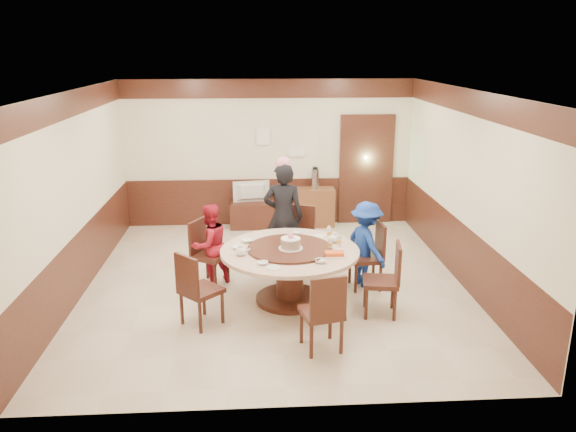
{
  "coord_description": "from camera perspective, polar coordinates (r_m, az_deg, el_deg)",
  "views": [
    {
      "loc": [
        -0.29,
        -7.68,
        3.35
      ],
      "look_at": [
        0.17,
        -0.2,
        1.1
      ],
      "focal_mm": 35.0,
      "sensor_mm": 36.0,
      "label": 1
    }
  ],
  "objects": [
    {
      "name": "side_cabinet",
      "position": [
        10.94,
        2.6,
        0.91
      ],
      "size": [
        0.8,
        0.4,
        0.75
      ],
      "primitive_type": "cube",
      "color": "brown",
      "rests_on": "ground"
    },
    {
      "name": "room",
      "position": [
        8.03,
        -1.27,
        0.28
      ],
      "size": [
        6.0,
        6.04,
        2.84
      ],
      "color": "beige",
      "rests_on": "ground"
    },
    {
      "name": "person_standing",
      "position": [
        8.66,
        -0.47,
        -0.08
      ],
      "size": [
        0.66,
        0.47,
        1.7
      ],
      "primitive_type": "imported",
      "rotation": [
        0.0,
        0.0,
        3.03
      ],
      "color": "black",
      "rests_on": "ground"
    },
    {
      "name": "television",
      "position": [
        10.76,
        -3.7,
        2.44
      ],
      "size": [
        0.71,
        0.2,
        0.41
      ],
      "primitive_type": "imported",
      "rotation": [
        0.0,
        0.0,
        3.3
      ],
      "color": "gray",
      "rests_on": "tv_stand"
    },
    {
      "name": "chair_2",
      "position": [
        8.32,
        -7.98,
        -4.93
      ],
      "size": [
        0.6,
        0.59,
        0.97
      ],
      "rotation": [
        0.0,
        0.0,
        4.23
      ],
      "color": "#3E1C13",
      "rests_on": "ground"
    },
    {
      "name": "tv_stand",
      "position": [
        10.88,
        -3.66,
        0.13
      ],
      "size": [
        0.85,
        0.45,
        0.5
      ],
      "primitive_type": "cube",
      "color": "#3E1C13",
      "rests_on": "ground"
    },
    {
      "name": "saucer_far",
      "position": [
        8.06,
        3.15,
        -2.08
      ],
      "size": [
        0.18,
        0.18,
        0.01
      ],
      "primitive_type": "cylinder",
      "color": "white",
      "rests_on": "banquet_table"
    },
    {
      "name": "notice_left",
      "position": [
        10.76,
        -2.53,
        8.14
      ],
      "size": [
        0.25,
        0.0,
        0.35
      ],
      "primitive_type": "cube",
      "color": "white",
      "rests_on": "room"
    },
    {
      "name": "bowl_4",
      "position": [
        7.61,
        -5.17,
        -3.2
      ],
      "size": [
        0.14,
        0.14,
        0.03
      ],
      "primitive_type": "imported",
      "color": "white",
      "rests_on": "banquet_table"
    },
    {
      "name": "chair_3",
      "position": [
        7.18,
        -8.9,
        -8.61
      ],
      "size": [
        0.62,
        0.62,
        0.97
      ],
      "rotation": [
        0.0,
        0.0,
        5.49
      ],
      "color": "#3E1C13",
      "rests_on": "ground"
    },
    {
      "name": "bottle_2",
      "position": [
        8.01,
        4.18,
        -1.69
      ],
      "size": [
        0.06,
        0.06,
        0.16
      ],
      "primitive_type": "cylinder",
      "color": "white",
      "rests_on": "banquet_table"
    },
    {
      "name": "notice_right",
      "position": [
        10.84,
        0.95,
        6.61
      ],
      "size": [
        0.3,
        0.0,
        0.22
      ],
      "primitive_type": "cube",
      "color": "white",
      "rests_on": "room"
    },
    {
      "name": "teapot_right",
      "position": [
        7.84,
        4.78,
        -2.26
      ],
      "size": [
        0.17,
        0.15,
        0.13
      ],
      "primitive_type": "ellipsoid",
      "color": "white",
      "rests_on": "banquet_table"
    },
    {
      "name": "chair_1",
      "position": [
        8.88,
        1.13,
        -3.34
      ],
      "size": [
        0.56,
        0.57,
        0.97
      ],
      "rotation": [
        0.0,
        0.0,
        2.8
      ],
      "color": "#3E1C13",
      "rests_on": "ground"
    },
    {
      "name": "bottle_0",
      "position": [
        7.55,
        4.29,
        -2.84
      ],
      "size": [
        0.06,
        0.06,
        0.16
      ],
      "primitive_type": "cylinder",
      "color": "white",
      "rests_on": "banquet_table"
    },
    {
      "name": "bowl_3",
      "position": [
        7.49,
        5.19,
        -3.5
      ],
      "size": [
        0.13,
        0.13,
        0.04
      ],
      "primitive_type": "imported",
      "color": "white",
      "rests_on": "banquet_table"
    },
    {
      "name": "chair_5",
      "position": [
        7.45,
        9.51,
        -7.65
      ],
      "size": [
        0.51,
        0.5,
        0.97
      ],
      "rotation": [
        0.0,
        0.0,
        7.69
      ],
      "color": "#3E1C13",
      "rests_on": "ground"
    },
    {
      "name": "bowl_5",
      "position": [
        8.14,
        0.94,
        -1.75
      ],
      "size": [
        0.14,
        0.14,
        0.04
      ],
      "primitive_type": "imported",
      "color": "white",
      "rests_on": "banquet_table"
    },
    {
      "name": "bowl_2",
      "position": [
        7.05,
        -2.58,
        -4.79
      ],
      "size": [
        0.14,
        0.14,
        0.03
      ],
      "primitive_type": "imported",
      "color": "white",
      "rests_on": "banquet_table"
    },
    {
      "name": "teapot_left",
      "position": [
        7.35,
        -4.81,
        -3.57
      ],
      "size": [
        0.17,
        0.15,
        0.13
      ],
      "primitive_type": "ellipsoid",
      "color": "white",
      "rests_on": "banquet_table"
    },
    {
      "name": "chair_4",
      "position": [
        6.55,
        3.46,
        -11.01
      ],
      "size": [
        0.53,
        0.54,
        0.97
      ],
      "rotation": [
        0.0,
        0.0,
        6.51
      ],
      "color": "#3E1C13",
      "rests_on": "ground"
    },
    {
      "name": "person_red",
      "position": [
        8.22,
        -7.94,
        -2.93
      ],
      "size": [
        0.75,
        0.73,
        1.22
      ],
      "primitive_type": "imported",
      "rotation": [
        0.0,
        0.0,
        3.81
      ],
      "color": "#AD1729",
      "rests_on": "ground"
    },
    {
      "name": "saucer_near",
      "position": [
        6.94,
        -1.53,
        -5.26
      ],
      "size": [
        0.18,
        0.18,
        0.01
      ],
      "primitive_type": "cylinder",
      "color": "white",
      "rests_on": "banquet_table"
    },
    {
      "name": "bottle_1",
      "position": [
        7.68,
        5.18,
        -2.53
      ],
      "size": [
        0.06,
        0.06,
        0.16
      ],
      "primitive_type": "cylinder",
      "color": "white",
      "rests_on": "banquet_table"
    },
    {
      "name": "shrimp_platter",
      "position": [
        7.33,
        4.71,
        -3.91
      ],
      "size": [
        0.3,
        0.2,
        0.06
      ],
      "color": "white",
      "rests_on": "banquet_table"
    },
    {
      "name": "chair_0",
      "position": [
        8.22,
        7.99,
        -5.2
      ],
      "size": [
        0.48,
        0.47,
        0.97
      ],
      "rotation": [
        0.0,
        0.0,
        1.64
      ],
      "color": "#3E1C13",
      "rests_on": "ground"
    },
    {
      "name": "bowl_1",
      "position": [
        7.11,
        3.34,
        -4.59
      ],
      "size": [
        0.15,
        0.15,
        0.05
      ],
      "primitive_type": "imported",
      "color": "white",
      "rests_on": "banquet_table"
    },
    {
      "name": "person_blue",
      "position": [
        8.19,
        7.94,
        -2.85
      ],
      "size": [
        0.76,
        0.93,
        1.26
      ],
      "primitive_type": "imported",
      "rotation": [
        0.0,
        0.0,
        1.99
      ],
      "color": "#183A9E",
      "rests_on": "ground"
    },
    {
      "name": "bowl_0",
      "position": [
        7.85,
        -4.16,
        -2.52
      ],
      "size": [
        0.16,
        0.16,
        0.04
      ],
      "primitive_type": "imported",
      "color": "white",
      "rests_on": "banquet_table"
    },
    {
      "name": "birthday_cake",
      "position": [
        7.48,
        0.27,
        -2.78
      ],
      "size": [
        0.33,
        0.33,
        0.22
      ],
      "color": "white",
      "rests_on": "banquet_table"
    },
    {
      "name": "banquet_table",
      "position": [
        7.64,
        0.19,
        -4.94
      ],
      "size": [
        1.87,
        1.87,
        0.78
      ],
      "color": "#3E1C13",
      "rests_on": "ground"
    },
    {
      "name": "thermos",
      "position": [
        10.8,
        2.77,
        3.8
      ],
      "size": [
        0.15,
        0.15,
        0.38
      ],
      "primitive_type": "cylinder",
      "color": "silver",
      "rests_on": "side_cabinet"
    }
  ]
}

